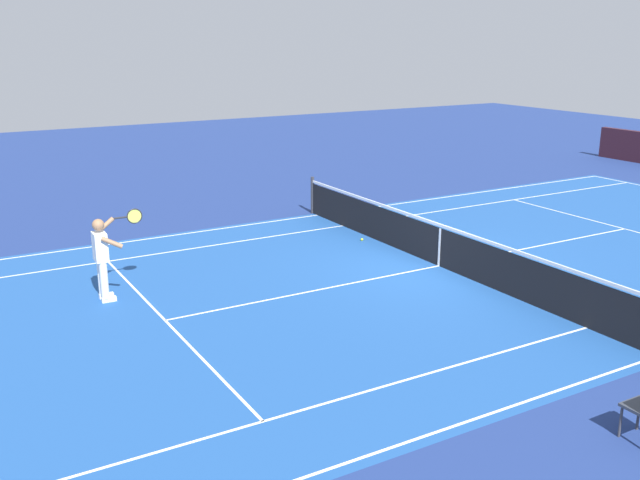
% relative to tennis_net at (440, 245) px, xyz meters
% --- Properties ---
extents(ground_plane, '(60.00, 60.00, 0.00)m').
position_rel_tennis_net_xyz_m(ground_plane, '(0.00, 0.00, -0.49)').
color(ground_plane, navy).
extents(court_slab, '(24.20, 11.40, 0.00)m').
position_rel_tennis_net_xyz_m(court_slab, '(0.00, 0.00, -0.49)').
color(court_slab, '#1E4C93').
rests_on(court_slab, ground_plane).
extents(court_line_markings, '(23.85, 11.05, 0.01)m').
position_rel_tennis_net_xyz_m(court_line_markings, '(0.00, 0.00, -0.49)').
color(court_line_markings, white).
rests_on(court_line_markings, ground_plane).
extents(tennis_net, '(0.10, 11.70, 1.08)m').
position_rel_tennis_net_xyz_m(tennis_net, '(0.00, 0.00, 0.00)').
color(tennis_net, '#2D2D33').
rests_on(tennis_net, ground_plane).
extents(tennis_player_near, '(1.08, 0.78, 1.70)m').
position_rel_tennis_net_xyz_m(tennis_player_near, '(7.06, -1.62, 0.44)').
color(tennis_player_near, white).
rests_on(tennis_player_near, ground_plane).
extents(tennis_ball, '(0.07, 0.07, 0.07)m').
position_rel_tennis_net_xyz_m(tennis_ball, '(0.37, -2.60, -0.46)').
color(tennis_ball, '#CCE01E').
rests_on(tennis_ball, ground_plane).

